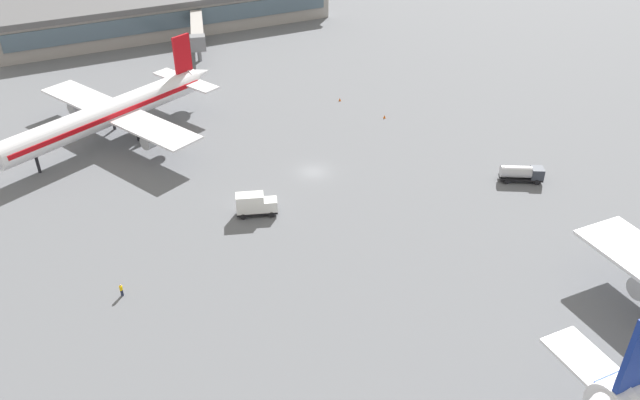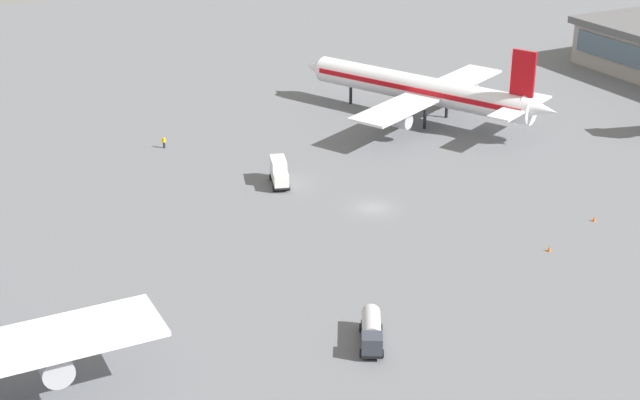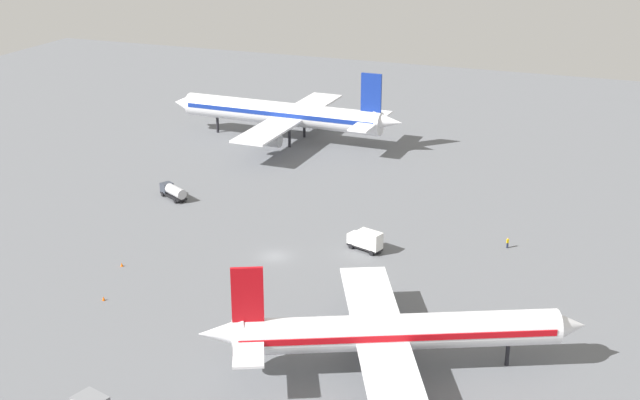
{
  "view_description": "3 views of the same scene",
  "coord_description": "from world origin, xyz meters",
  "views": [
    {
      "loc": [
        36.55,
        76.48,
        50.18
      ],
      "look_at": [
        5.72,
        13.9,
        4.58
      ],
      "focal_mm": 35.86,
      "sensor_mm": 36.0,
      "label": 1
    },
    {
      "loc": [
        -91.08,
        55.79,
        47.63
      ],
      "look_at": [
        -7.51,
        11.41,
        6.28
      ],
      "focal_mm": 52.98,
      "sensor_mm": 36.0,
      "label": 2
    },
    {
      "loc": [
        48.31,
        -107.32,
        53.8
      ],
      "look_at": [
        1.66,
        14.95,
        4.01
      ],
      "focal_mm": 47.92,
      "sensor_mm": 36.0,
      "label": 3
    }
  ],
  "objects": [
    {
      "name": "fuel_truck",
      "position": [
        -26.74,
        16.21,
        1.39
      ],
      "size": [
        6.41,
        4.77,
        2.5
      ],
      "rotation": [
        0.0,
        0.0,
        2.62
      ],
      "color": "black",
      "rests_on": "ground"
    },
    {
      "name": "ground_crew_worker",
      "position": [
        32.37,
        15.71,
        0.85
      ],
      "size": [
        0.48,
        0.55,
        1.67
      ],
      "rotation": [
        0.0,
        0.0,
        5.94
      ],
      "color": "#1E2338",
      "rests_on": "ground"
    },
    {
      "name": "safety_cone_mid_apron",
      "position": [
        -15.85,
        -21.42,
        0.3
      ],
      "size": [
        0.44,
        0.44,
        0.6
      ],
      "primitive_type": "cone",
      "color": "#EA590C",
      "rests_on": "ground"
    },
    {
      "name": "catering_truck",
      "position": [
        12.25,
        6.96,
        1.7
      ],
      "size": [
        5.91,
        3.61,
        3.3
      ],
      "rotation": [
        0.0,
        0.0,
        2.81
      ],
      "color": "black",
      "rests_on": "ground"
    },
    {
      "name": "airplane_taxiing",
      "position": [
        25.48,
        -24.15,
        4.96
      ],
      "size": [
        42.08,
        34.92,
        13.64
      ],
      "rotation": [
        0.0,
        0.0,
        0.44
      ],
      "color": "white",
      "rests_on": "ground"
    },
    {
      "name": "safety_cone_near_gate",
      "position": [
        -19.56,
        -11.31,
        0.3
      ],
      "size": [
        0.44,
        0.44,
        0.6
      ],
      "primitive_type": "cone",
      "color": "#EA590C",
      "rests_on": "ground"
    },
    {
      "name": "ground",
      "position": [
        0.0,
        0.0,
        0.0
      ],
      "size": [
        288.0,
        288.0,
        0.0
      ],
      "primitive_type": "plane",
      "color": "slate"
    }
  ]
}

